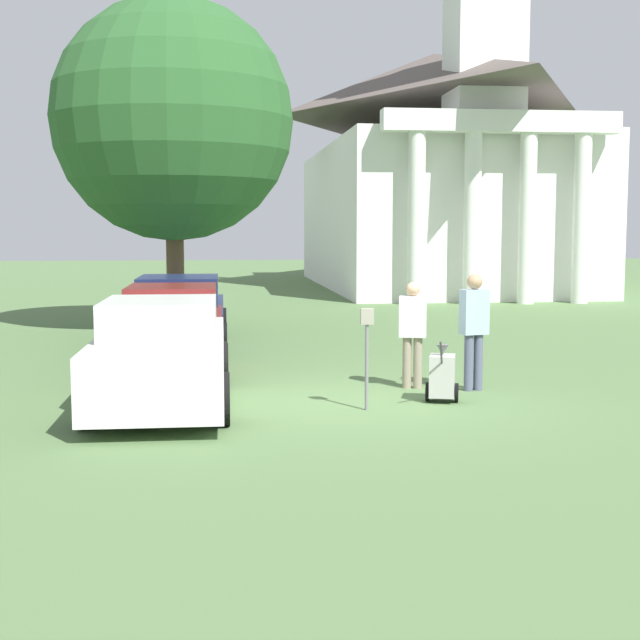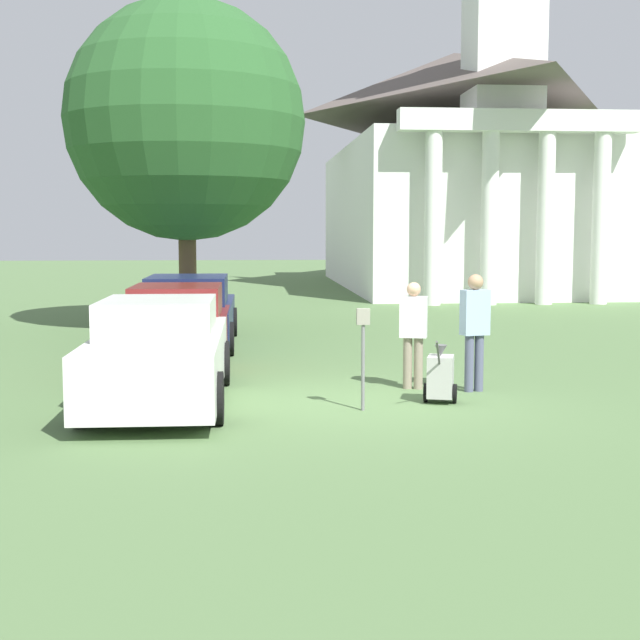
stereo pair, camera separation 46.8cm
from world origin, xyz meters
name	(u,v)px [view 1 (the left image)]	position (x,y,z in m)	size (l,w,h in m)	color
ground_plane	(366,403)	(0.00, 0.00, 0.00)	(120.00, 120.00, 0.00)	#517042
parked_car_white	(162,356)	(-2.92, 0.24, 0.71)	(1.93, 4.76, 1.53)	silver
parked_car_maroon	(173,330)	(-2.92, 3.68, 0.69)	(1.93, 4.62, 1.50)	maroon
parked_car_navy	(180,314)	(-2.92, 6.67, 0.69)	(2.03, 5.26, 1.51)	#19234C
parking_meter	(367,340)	(-0.08, -0.46, 0.98)	(0.18, 0.09, 1.42)	slate
person_worker	(413,328)	(0.93, 1.14, 0.96)	(0.46, 0.33, 1.68)	gray
person_supervisor	(474,324)	(1.83, 0.84, 1.04)	(0.46, 0.32, 1.82)	#515670
equipment_cart	(442,376)	(1.11, 0.00, 0.39)	(0.53, 1.00, 1.00)	#B2B2AD
church	(435,161)	(7.28, 25.35, 5.41)	(9.62, 18.92, 22.72)	white
shade_tree	(173,120)	(-3.14, 10.00, 5.16)	(5.92, 5.92, 8.13)	brown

